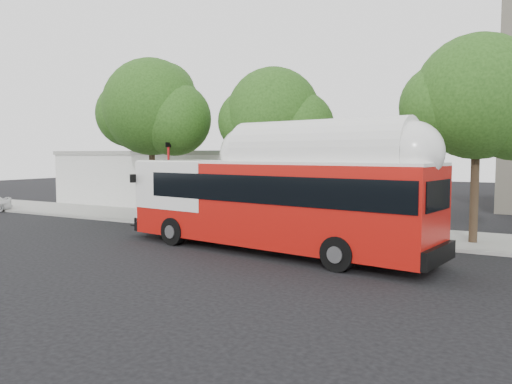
# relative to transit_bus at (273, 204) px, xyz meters

# --- Properties ---
(ground) EXTENTS (120.00, 120.00, 0.00)m
(ground) POSITION_rel_transit_bus_xyz_m (-2.03, -0.09, -1.99)
(ground) COLOR black
(ground) RESTS_ON ground
(sidewalk) EXTENTS (60.00, 5.00, 0.15)m
(sidewalk) POSITION_rel_transit_bus_xyz_m (-2.03, 6.41, -1.92)
(sidewalk) COLOR gray
(sidewalk) RESTS_ON ground
(curb_strip) EXTENTS (60.00, 0.30, 0.15)m
(curb_strip) POSITION_rel_transit_bus_xyz_m (-2.03, 3.81, -1.92)
(curb_strip) COLOR gray
(curb_strip) RESTS_ON ground
(red_curb_segment) EXTENTS (10.00, 0.32, 0.16)m
(red_curb_segment) POSITION_rel_transit_bus_xyz_m (-5.03, 3.81, -1.91)
(red_curb_segment) COLOR maroon
(red_curb_segment) RESTS_ON ground
(street_tree_left) EXTENTS (6.67, 5.80, 9.74)m
(street_tree_left) POSITION_rel_transit_bus_xyz_m (-10.56, 5.47, 4.61)
(street_tree_left) COLOR #2D2116
(street_tree_left) RESTS_ON ground
(street_tree_mid) EXTENTS (5.75, 5.00, 8.62)m
(street_tree_mid) POSITION_rel_transit_bus_xyz_m (-2.62, 5.97, 3.91)
(street_tree_mid) COLOR #2D2116
(street_tree_mid) RESTS_ON ground
(street_tree_right) EXTENTS (6.21, 5.40, 9.18)m
(street_tree_right) POSITION_rel_transit_bus_xyz_m (7.41, 5.77, 4.26)
(street_tree_right) COLOR #2D2116
(street_tree_right) RESTS_ON ground
(low_commercial_bldg) EXTENTS (16.20, 10.20, 4.25)m
(low_commercial_bldg) POSITION_rel_transit_bus_xyz_m (-16.03, 13.91, 0.16)
(low_commercial_bldg) COLOR silver
(low_commercial_bldg) RESTS_ON ground
(transit_bus) EXTENTS (14.66, 4.87, 4.27)m
(transit_bus) POSITION_rel_transit_bus_xyz_m (0.00, 0.00, 0.00)
(transit_bus) COLOR #B2120C
(transit_bus) RESTS_ON ground
(signal_pole) EXTENTS (0.13, 0.44, 4.67)m
(signal_pole) POSITION_rel_transit_bus_xyz_m (-8.69, 4.10, 0.40)
(signal_pole) COLOR #B41316
(signal_pole) RESTS_ON ground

